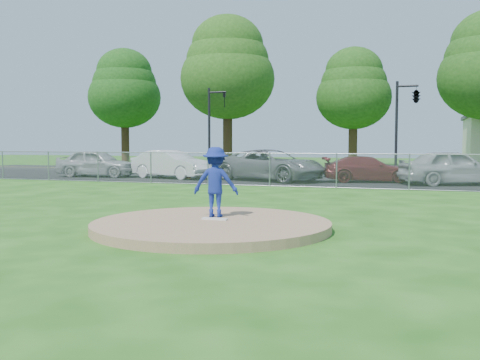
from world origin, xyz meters
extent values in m
plane|color=#1C5512|center=(0.00, 10.00, 0.00)|extent=(120.00, 120.00, 0.00)
cylinder|color=#9C7656|center=(0.00, 0.00, 0.10)|extent=(5.40, 5.40, 0.20)
cube|color=white|center=(0.00, 0.20, 0.22)|extent=(0.60, 0.15, 0.04)
cube|color=gray|center=(0.00, 12.00, 0.75)|extent=(40.00, 0.06, 1.50)
cube|color=black|center=(0.00, 16.50, 0.01)|extent=(50.00, 8.00, 0.01)
cube|color=black|center=(0.00, 24.00, 0.00)|extent=(60.00, 7.00, 0.01)
cylinder|color=#331E12|center=(-22.00, 33.00, 2.10)|extent=(0.74, 0.74, 4.20)
ellipsoid|color=#144512|center=(-22.00, 33.00, 6.22)|extent=(6.72, 6.72, 5.71)
ellipsoid|color=#144512|center=(-22.00, 33.00, 7.39)|extent=(5.91, 5.91, 5.03)
ellipsoid|color=#144512|center=(-22.00, 33.00, 8.57)|extent=(5.11, 5.11, 4.34)
cylinder|color=#342112|center=(-11.00, 31.00, 2.45)|extent=(0.78, 0.78, 4.90)
ellipsoid|color=#204D14|center=(-11.00, 31.00, 7.25)|extent=(7.84, 7.84, 6.66)
ellipsoid|color=#204D14|center=(-11.00, 31.00, 8.62)|extent=(6.90, 6.90, 5.86)
ellipsoid|color=#204D14|center=(-11.00, 31.00, 10.00)|extent=(5.96, 5.96, 5.06)
cylinder|color=#392414|center=(-1.00, 34.00, 1.92)|extent=(0.72, 0.72, 3.85)
ellipsoid|color=#1A4813|center=(-1.00, 34.00, 5.70)|extent=(6.16, 6.16, 5.24)
ellipsoid|color=#1A4813|center=(-1.00, 34.00, 6.78)|extent=(5.42, 5.42, 4.61)
ellipsoid|color=#1A4813|center=(-1.00, 34.00, 7.85)|extent=(4.68, 4.68, 3.98)
cylinder|color=black|center=(-9.00, 22.00, 2.80)|extent=(0.16, 0.16, 5.60)
cylinder|color=black|center=(-8.40, 22.00, 5.30)|extent=(1.20, 0.12, 0.12)
imported|color=black|center=(-7.92, 22.00, 4.80)|extent=(0.16, 0.20, 1.00)
cylinder|color=black|center=(3.00, 22.00, 2.80)|extent=(0.16, 0.16, 5.60)
cylinder|color=black|center=(3.60, 22.00, 5.30)|extent=(1.20, 0.12, 0.12)
imported|color=black|center=(4.08, 22.00, 4.80)|extent=(0.53, 2.48, 1.00)
imported|color=navy|center=(-0.17, 0.68, 1.04)|extent=(1.16, 0.78, 1.67)
cone|color=red|center=(-7.56, 15.45, 0.33)|extent=(0.32, 0.32, 0.63)
imported|color=#B1B1B6|center=(-13.29, 15.33, 0.80)|extent=(4.81, 2.35, 1.58)
imported|color=white|center=(-8.63, 15.51, 0.79)|extent=(4.98, 2.81, 1.55)
imported|color=slate|center=(-2.88, 15.45, 0.82)|extent=(6.39, 4.57, 1.62)
imported|color=maroon|center=(1.92, 16.11, 0.66)|extent=(4.77, 2.92, 1.29)
imported|color=#B9BBBD|center=(5.84, 15.49, 0.83)|extent=(5.20, 3.66, 1.64)
camera|label=1|loc=(4.49, -11.16, 1.97)|focal=40.00mm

